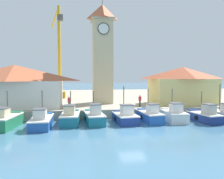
{
  "coord_description": "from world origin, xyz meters",
  "views": [
    {
      "loc": [
        -5.06,
        -20.04,
        5.25
      ],
      "look_at": [
        -0.71,
        8.38,
        3.5
      ],
      "focal_mm": 35.0,
      "sensor_mm": 36.0,
      "label": 1
    }
  ],
  "objects": [
    {
      "name": "warehouse_left",
      "position": [
        -13.36,
        10.19,
        4.0
      ],
      "size": [
        12.27,
        5.63,
        5.62
      ],
      "color": "silver",
      "rests_on": "quay_wharf"
    },
    {
      "name": "ground_plane",
      "position": [
        0.0,
        0.0,
        0.0
      ],
      "size": [
        300.0,
        300.0,
        0.0
      ],
      "primitive_type": "plane",
      "color": "teal"
    },
    {
      "name": "fishing_boat_mid_left",
      "position": [
        -3.38,
        3.96,
        0.77
      ],
      "size": [
        2.25,
        4.76,
        3.59
      ],
      "color": "#196B7F",
      "rests_on": "ground"
    },
    {
      "name": "fishing_boat_left_inner",
      "position": [
        -6.0,
        4.0,
        0.76
      ],
      "size": [
        2.17,
        4.43,
        3.61
      ],
      "color": "#196B7F",
      "rests_on": "ground"
    },
    {
      "name": "dock_worker_near_tower",
      "position": [
        3.07,
        8.25,
        1.96
      ],
      "size": [
        0.34,
        0.22,
        1.62
      ],
      "color": "#33333D",
      "rests_on": "quay_wharf"
    },
    {
      "name": "fishing_boat_right_outer",
      "position": [
        9.26,
        2.93,
        0.71
      ],
      "size": [
        2.4,
        4.51,
        3.5
      ],
      "color": "navy",
      "rests_on": "ground"
    },
    {
      "name": "dock_worker_along_quay",
      "position": [
        -6.28,
        7.85,
        1.96
      ],
      "size": [
        0.34,
        0.22,
        1.62
      ],
      "color": "#33333D",
      "rests_on": "quay_wharf"
    },
    {
      "name": "port_crane_near",
      "position": [
        -8.68,
        22.5,
        7.88
      ],
      "size": [
        3.31,
        9.38,
        17.2
      ],
      "color": "#976E11",
      "rests_on": "quay_wharf"
    },
    {
      "name": "fishing_boat_mid_right",
      "position": [
        3.01,
        3.88,
        0.75
      ],
      "size": [
        2.12,
        4.58,
        3.8
      ],
      "color": "#2356A8",
      "rests_on": "ground"
    },
    {
      "name": "fishing_boat_right_inner",
      "position": [
        5.94,
        3.95,
        0.76
      ],
      "size": [
        2.42,
        4.61,
        3.75
      ],
      "color": "silver",
      "rests_on": "ground"
    },
    {
      "name": "fishing_boat_far_left",
      "position": [
        -12.45,
        3.16,
        0.78
      ],
      "size": [
        2.62,
        4.68,
        3.75
      ],
      "color": "#237A4C",
      "rests_on": "ground"
    },
    {
      "name": "fishing_boat_center",
      "position": [
        0.06,
        3.68,
        0.72
      ],
      "size": [
        2.45,
        4.37,
        4.11
      ],
      "color": "navy",
      "rests_on": "ground"
    },
    {
      "name": "fishing_boat_left_outer",
      "position": [
        -8.87,
        2.96,
        0.69
      ],
      "size": [
        2.11,
        4.95,
        3.76
      ],
      "color": "#2356A8",
      "rests_on": "ground"
    },
    {
      "name": "fishing_boat_far_right",
      "position": [
        12.0,
        3.4,
        0.71
      ],
      "size": [
        2.6,
        5.28,
        4.3
      ],
      "color": "#196B7F",
      "rests_on": "ground"
    },
    {
      "name": "quay_wharf",
      "position": [
        0.0,
        26.38,
        0.56
      ],
      "size": [
        120.0,
        40.0,
        1.12
      ],
      "primitive_type": "cube",
      "color": "#A89E89",
      "rests_on": "ground"
    },
    {
      "name": "warehouse_right",
      "position": [
        10.45,
        10.84,
        3.95
      ],
      "size": [
        9.61,
        5.62,
        5.52
      ],
      "color": "#E5D17A",
      "rests_on": "quay_wharf"
    },
    {
      "name": "clock_tower",
      "position": [
        -1.42,
        13.37,
        8.99
      ],
      "size": [
        3.43,
        3.43,
        16.57
      ],
      "color": "beige",
      "rests_on": "quay_wharf"
    }
  ]
}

